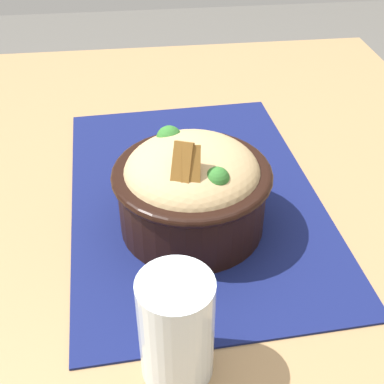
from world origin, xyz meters
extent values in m
cube|color=#99754C|center=(0.00, 0.00, 0.69)|extent=(1.11, 0.87, 0.03)
cylinder|color=olive|center=(0.50, -0.37, 0.34)|extent=(0.04, 0.04, 0.68)
cylinder|color=olive|center=(0.50, 0.37, 0.34)|extent=(0.04, 0.04, 0.68)
cube|color=#11194C|center=(0.03, 0.00, 0.71)|extent=(0.49, 0.34, 0.00)
cylinder|color=black|center=(-0.03, 0.01, 0.75)|extent=(0.17, 0.17, 0.08)
torus|color=black|center=(-0.03, 0.01, 0.78)|extent=(0.19, 0.19, 0.01)
ellipsoid|color=tan|center=(-0.03, 0.01, 0.78)|extent=(0.17, 0.17, 0.07)
sphere|color=#2E6A29|center=(-0.07, -0.01, 0.80)|extent=(0.03, 0.03, 0.03)
sphere|color=#2E6A29|center=(0.02, 0.03, 0.81)|extent=(0.03, 0.03, 0.03)
sphere|color=#2E6A29|center=(-0.04, 0.01, 0.80)|extent=(0.03, 0.03, 0.03)
cylinder|color=orange|center=(-0.02, 0.02, 0.80)|extent=(0.01, 0.04, 0.01)
cube|color=brown|center=(-0.07, 0.03, 0.82)|extent=(0.04, 0.03, 0.06)
cube|color=brown|center=(-0.07, 0.02, 0.82)|extent=(0.04, 0.03, 0.06)
cube|color=#BBBBBB|center=(0.12, -0.03, 0.71)|extent=(0.01, 0.07, 0.00)
cube|color=#BBBBBB|center=(0.12, 0.02, 0.71)|extent=(0.01, 0.01, 0.00)
cube|color=#BBBBBB|center=(0.12, 0.03, 0.71)|extent=(0.02, 0.03, 0.00)
cube|color=#BBBBBB|center=(0.12, 0.06, 0.71)|extent=(0.00, 0.02, 0.00)
cube|color=#BBBBBB|center=(0.12, 0.06, 0.71)|extent=(0.00, 0.02, 0.00)
cube|color=#BBBBBB|center=(0.11, 0.06, 0.71)|extent=(0.00, 0.02, 0.00)
cube|color=#BBBBBB|center=(0.11, 0.06, 0.71)|extent=(0.00, 0.02, 0.00)
cylinder|color=silver|center=(-0.22, 0.05, 0.76)|extent=(0.07, 0.07, 0.11)
cylinder|color=silver|center=(-0.22, 0.05, 0.72)|extent=(0.06, 0.06, 0.03)
camera|label=1|loc=(-0.51, 0.07, 1.12)|focal=48.38mm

